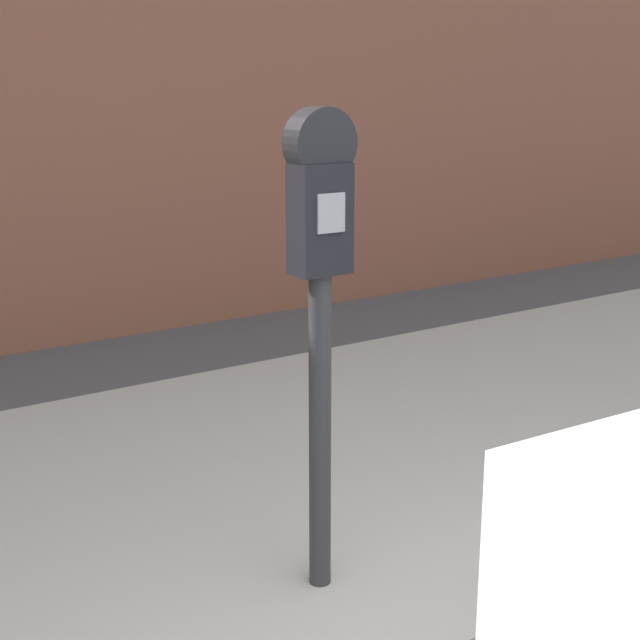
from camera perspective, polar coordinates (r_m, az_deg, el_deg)
sidewalk at (r=3.83m, az=-7.96°, el=-11.62°), size 24.00×2.80×0.13m
parking_meter at (r=2.75m, az=0.00°, el=2.68°), size 0.21×0.12×1.57m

